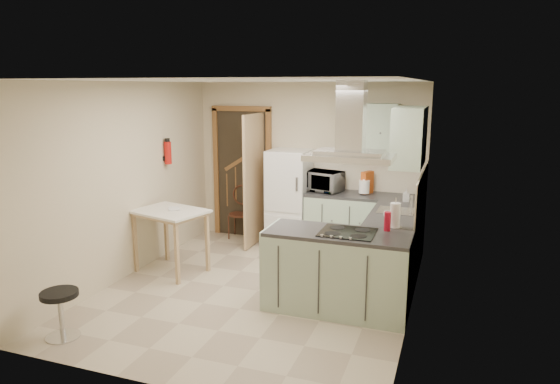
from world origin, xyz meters
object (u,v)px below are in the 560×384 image
at_px(extractor_hood, 350,157).
at_px(drop_leaf_table, 171,241).
at_px(stool, 61,314).
at_px(bentwood_chair, 239,214).
at_px(fridge, 289,199).
at_px(peninsula, 338,271).
at_px(microwave, 323,181).

relative_size(extractor_hood, drop_leaf_table, 1.00).
bearing_deg(stool, extractor_hood, 31.14).
distance_m(bentwood_chair, stool, 3.65).
relative_size(fridge, peninsula, 0.97).
xyz_separation_m(fridge, stool, (-1.19, -3.50, -0.51)).
relative_size(extractor_hood, microwave, 1.64).
height_order(bentwood_chair, stool, bentwood_chair).
bearing_deg(peninsula, drop_leaf_table, 170.12).
bearing_deg(microwave, fridge, -160.72).
distance_m(peninsula, drop_leaf_table, 2.39).
distance_m(extractor_hood, stool, 3.29).
distance_m(extractor_hood, bentwood_chair, 3.35).
bearing_deg(bentwood_chair, extractor_hood, -47.44).
distance_m(fridge, microwave, 0.60).
bearing_deg(peninsula, stool, -147.83).
bearing_deg(bentwood_chair, fridge, -12.37).
bearing_deg(extractor_hood, bentwood_chair, 136.47).
bearing_deg(microwave, extractor_hood, -52.68).
bearing_deg(fridge, peninsula, -58.26).
distance_m(drop_leaf_table, microwave, 2.39).
relative_size(peninsula, drop_leaf_table, 1.72).
xyz_separation_m(peninsula, microwave, (-0.70, 2.01, 0.60)).
bearing_deg(drop_leaf_table, extractor_hood, 5.19).
height_order(bentwood_chair, microwave, microwave).
height_order(fridge, peninsula, fridge).
distance_m(peninsula, bentwood_chair, 3.00).
relative_size(bentwood_chair, microwave, 1.42).
bearing_deg(peninsula, fridge, 121.74).
xyz_separation_m(fridge, extractor_hood, (1.32, -1.98, 0.97)).
height_order(drop_leaf_table, bentwood_chair, drop_leaf_table).
xyz_separation_m(peninsula, bentwood_chair, (-2.13, 2.11, -0.06)).
height_order(fridge, bentwood_chair, fridge).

